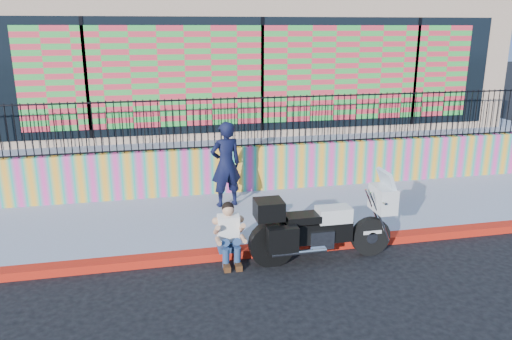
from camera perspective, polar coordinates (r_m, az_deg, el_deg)
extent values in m
plane|color=black|center=(9.53, 6.28, -8.97)|extent=(90.00, 90.00, 0.00)
cube|color=#A0120B|center=(9.50, 6.30, -8.56)|extent=(16.00, 0.30, 0.15)
cube|color=gray|center=(10.95, 3.57, -5.07)|extent=(16.00, 3.00, 0.15)
cube|color=#E23B96|center=(12.22, 1.59, 0.31)|extent=(16.00, 0.20, 1.10)
cube|color=gray|center=(17.10, -2.50, 4.60)|extent=(16.00, 10.00, 1.25)
cube|color=tan|center=(16.58, -2.49, 13.40)|extent=(14.00, 8.00, 4.00)
cube|color=black|center=(12.67, 0.70, 10.78)|extent=(12.60, 0.04, 2.80)
cube|color=#E03143|center=(12.64, 0.73, 10.77)|extent=(11.48, 0.02, 2.40)
cylinder|color=black|center=(9.35, 12.93, -7.40)|extent=(0.72, 0.15, 0.72)
cylinder|color=black|center=(8.77, 1.79, -8.61)|extent=(0.72, 0.15, 0.72)
cube|color=black|center=(8.94, 7.60, -6.94)|extent=(1.03, 0.30, 0.37)
cube|color=silver|center=(8.97, 7.24, -7.61)|extent=(0.43, 0.37, 0.33)
cube|color=silver|center=(8.90, 8.86, -5.01)|extent=(0.60, 0.35, 0.26)
cube|color=black|center=(8.72, 5.30, -5.47)|extent=(0.60, 0.37, 0.13)
cube|color=silver|center=(9.18, 14.31, -3.21)|extent=(0.33, 0.56, 0.46)
cube|color=silver|center=(9.10, 14.71, -1.12)|extent=(0.20, 0.50, 0.37)
cube|color=black|center=(8.49, 1.48, -4.51)|extent=(0.48, 0.46, 0.33)
cube|color=black|center=(8.41, 3.08, -7.96)|extent=(0.52, 0.20, 0.43)
cube|color=black|center=(8.98, 1.98, -6.32)|extent=(0.52, 0.20, 0.43)
cube|color=silver|center=(9.31, 12.97, -6.78)|extent=(0.35, 0.17, 0.07)
imported|color=black|center=(10.98, -3.47, 0.66)|extent=(0.77, 0.59, 1.91)
cube|color=navy|center=(9.05, -3.20, -8.63)|extent=(0.36, 0.28, 0.18)
cube|color=white|center=(8.87, -3.20, -6.68)|extent=(0.38, 0.27, 0.54)
sphere|color=tan|center=(8.70, -3.19, -4.60)|extent=(0.21, 0.21, 0.21)
cube|color=#472814|center=(8.73, -3.37, -11.00)|extent=(0.11, 0.26, 0.10)
cube|color=#472814|center=(8.76, -2.06, -10.89)|extent=(0.11, 0.26, 0.10)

